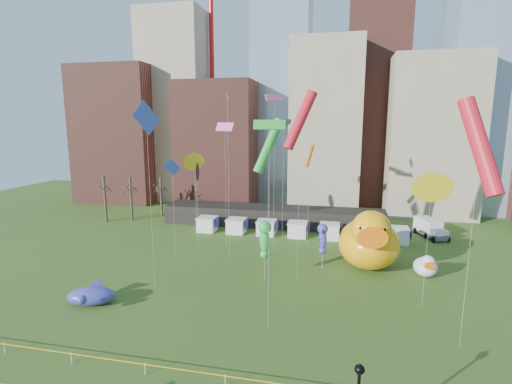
% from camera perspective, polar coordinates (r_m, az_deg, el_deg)
% --- Properties ---
extents(skyline, '(101.00, 23.00, 68.00)m').
position_cam_1_polar(skyline, '(83.82, 9.23, 12.66)').
color(skyline, brown).
rests_on(skyline, ground).
extents(pavilion, '(38.00, 6.00, 3.20)m').
position_cam_1_polar(pavilion, '(67.48, 2.50, -3.61)').
color(pavilion, black).
rests_on(pavilion, ground).
extents(vendor_tents, '(33.24, 2.80, 2.40)m').
position_cam_1_polar(vendor_tents, '(61.20, 6.19, -5.61)').
color(vendor_tents, white).
rests_on(vendor_tents, ground).
extents(bare_trees, '(8.44, 6.44, 8.50)m').
position_cam_1_polar(bare_trees, '(74.55, -17.92, -0.87)').
color(bare_trees, '#382B21').
rests_on(bare_trees, ground).
extents(caution_tape, '(50.00, 0.06, 0.90)m').
position_cam_1_polar(caution_tape, '(29.22, -4.58, -25.72)').
color(caution_tape, white).
rests_on(caution_tape, ground).
extents(big_duck, '(7.51, 10.15, 7.84)m').
position_cam_1_polar(big_duck, '(49.19, 16.43, -6.95)').
color(big_duck, '#FFA80D').
rests_on(big_duck, ground).
extents(small_duck, '(2.74, 3.68, 2.83)m').
position_cam_1_polar(small_duck, '(49.85, 23.85, -9.99)').
color(small_duck, white).
rests_on(small_duck, ground).
extents(seahorse_green, '(1.90, 2.13, 7.09)m').
position_cam_1_polar(seahorse_green, '(43.23, 1.27, -6.60)').
color(seahorse_green, silver).
rests_on(seahorse_green, ground).
extents(seahorse_purple, '(1.55, 1.80, 5.81)m').
position_cam_1_polar(seahorse_purple, '(47.63, 9.88, -6.48)').
color(seahorse_purple, silver).
rests_on(seahorse_purple, ground).
extents(whale_inflatable, '(5.14, 5.92, 2.05)m').
position_cam_1_polar(whale_inflatable, '(42.80, -23.13, -13.83)').
color(whale_inflatable, '#543DA7').
rests_on(whale_inflatable, ground).
extents(box_truck, '(4.25, 6.75, 2.70)m').
position_cam_1_polar(box_truck, '(66.87, 24.33, -4.86)').
color(box_truck, silver).
rests_on(box_truck, ground).
extents(kite_0, '(3.82, 2.75, 21.24)m').
position_cam_1_polar(kite_0, '(41.90, 6.57, 10.51)').
color(kite_0, silver).
rests_on(kite_0, ground).
extents(kite_1, '(3.38, 2.87, 17.78)m').
position_cam_1_polar(kite_1, '(53.70, -4.66, 9.52)').
color(kite_1, silver).
rests_on(kite_1, ground).
extents(kite_2, '(2.21, 1.23, 18.23)m').
position_cam_1_polar(kite_2, '(52.80, 4.10, 10.10)').
color(kite_2, silver).
rests_on(kite_2, ground).
extents(kite_3, '(3.92, 3.17, 18.34)m').
position_cam_1_polar(kite_3, '(46.87, 1.87, 6.80)').
color(kite_3, silver).
rests_on(kite_3, ground).
extents(kite_4, '(2.73, 1.09, 13.26)m').
position_cam_1_polar(kite_4, '(39.17, 24.58, 0.62)').
color(kite_4, silver).
rests_on(kite_4, ground).
extents(kite_5, '(1.38, 3.33, 20.07)m').
position_cam_1_polar(kite_5, '(41.44, -15.93, 10.23)').
color(kite_5, silver).
rests_on(kite_5, ground).
extents(kite_6, '(1.63, 1.87, 14.83)m').
position_cam_1_polar(kite_6, '(54.27, 7.93, 5.28)').
color(kite_6, silver).
rests_on(kite_6, ground).
extents(kite_7, '(1.18, 2.85, 21.28)m').
position_cam_1_polar(kite_7, '(49.13, -4.26, 13.59)').
color(kite_7, silver).
rests_on(kite_7, ground).
extents(kite_8, '(3.45, 4.21, 19.75)m').
position_cam_1_polar(kite_8, '(32.54, 30.29, 5.85)').
color(kite_8, silver).
rests_on(kite_8, ground).
extents(kite_9, '(2.23, 2.35, 21.35)m').
position_cam_1_polar(kite_9, '(50.89, 2.77, 13.56)').
color(kite_9, silver).
rests_on(kite_9, ground).
extents(kite_10, '(0.85, 2.43, 12.43)m').
position_cam_1_polar(kite_10, '(52.77, -8.82, 2.98)').
color(kite_10, silver).
rests_on(kite_10, ground).
extents(kite_11, '(2.62, 0.68, 18.04)m').
position_cam_1_polar(kite_11, '(31.39, 1.99, 9.65)').
color(kite_11, silver).
rests_on(kite_11, ground).
extents(kite_12, '(1.55, 2.42, 13.38)m').
position_cam_1_polar(kite_12, '(57.74, -9.07, 4.47)').
color(kite_12, silver).
rests_on(kite_12, ground).
extents(kite_13, '(1.57, 1.83, 13.19)m').
position_cam_1_polar(kite_13, '(51.85, -12.33, 3.38)').
color(kite_13, silver).
rests_on(kite_13, ground).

